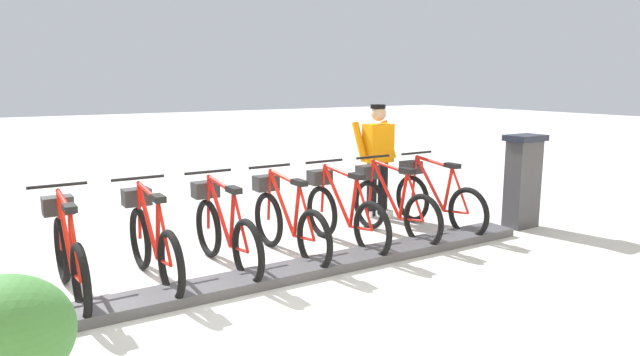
# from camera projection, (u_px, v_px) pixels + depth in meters

# --- Properties ---
(ground_plane) EXTENTS (60.00, 60.00, 0.00)m
(ground_plane) POSITION_uv_depth(u_px,v_px,m) (232.00, 289.00, 5.35)
(ground_plane) COLOR silver
(dock_rail_base) EXTENTS (0.44, 7.69, 0.10)m
(dock_rail_base) POSITION_uv_depth(u_px,v_px,m) (232.00, 284.00, 5.34)
(dock_rail_base) COLOR #47474C
(dock_rail_base) RESTS_ON ground
(payment_kiosk) EXTENTS (0.36, 0.52, 1.28)m
(payment_kiosk) POSITION_uv_depth(u_px,v_px,m) (523.00, 180.00, 7.52)
(payment_kiosk) COLOR #38383D
(payment_kiosk) RESTS_ON ground
(bike_docked_0) EXTENTS (1.72, 0.54, 1.02)m
(bike_docked_0) POSITION_uv_depth(u_px,v_px,m) (435.00, 198.00, 7.48)
(bike_docked_0) COLOR black
(bike_docked_0) RESTS_ON ground
(bike_docked_1) EXTENTS (1.72, 0.54, 1.02)m
(bike_docked_1) POSITION_uv_depth(u_px,v_px,m) (391.00, 204.00, 7.09)
(bike_docked_1) COLOR black
(bike_docked_1) RESTS_ON ground
(bike_docked_2) EXTENTS (1.72, 0.54, 1.02)m
(bike_docked_2) POSITION_uv_depth(u_px,v_px,m) (342.00, 212.00, 6.69)
(bike_docked_2) COLOR black
(bike_docked_2) RESTS_ON ground
(bike_docked_3) EXTENTS (1.72, 0.54, 1.02)m
(bike_docked_3) POSITION_uv_depth(u_px,v_px,m) (286.00, 220.00, 6.29)
(bike_docked_3) COLOR black
(bike_docked_3) RESTS_ON ground
(bike_docked_4) EXTENTS (1.72, 0.54, 1.02)m
(bike_docked_4) POSITION_uv_depth(u_px,v_px,m) (224.00, 229.00, 5.90)
(bike_docked_4) COLOR black
(bike_docked_4) RESTS_ON ground
(bike_docked_5) EXTENTS (1.72, 0.54, 1.02)m
(bike_docked_5) POSITION_uv_depth(u_px,v_px,m) (152.00, 240.00, 5.50)
(bike_docked_5) COLOR black
(bike_docked_5) RESTS_ON ground
(bike_docked_6) EXTENTS (1.72, 0.54, 1.02)m
(bike_docked_6) POSITION_uv_depth(u_px,v_px,m) (69.00, 252.00, 5.10)
(bike_docked_6) COLOR black
(bike_docked_6) RESTS_ON ground
(worker_near_rack) EXTENTS (0.48, 0.63, 1.66)m
(worker_near_rack) POSITION_uv_depth(u_px,v_px,m) (377.00, 156.00, 8.08)
(worker_near_rack) COLOR white
(worker_near_rack) RESTS_ON ground
(planter_bush) EXTENTS (0.76, 0.76, 0.97)m
(planter_bush) POSITION_uv_depth(u_px,v_px,m) (3.00, 354.00, 2.98)
(planter_bush) COLOR #59544C
(planter_bush) RESTS_ON ground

